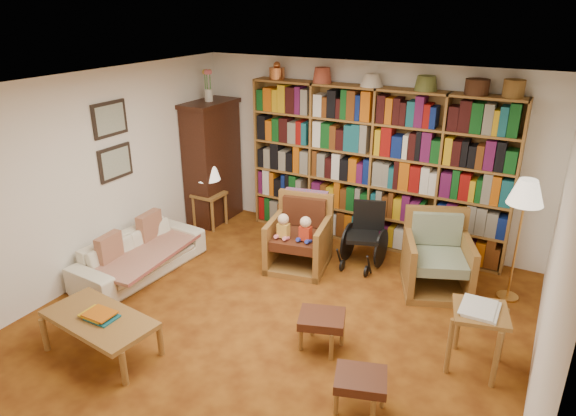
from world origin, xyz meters
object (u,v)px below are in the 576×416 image
Objects in this scene: sofa at (140,254)px; coffee_table at (99,321)px; floor_lamp at (526,197)px; footstool_b at (361,382)px; armchair_leather at (302,237)px; wheelchair at (365,236)px; footstool_a at (322,321)px; armchair_sage at (439,260)px; side_table_papers at (479,321)px; side_table_lamp at (209,201)px.

sofa reaches higher than coffee_table.
floor_lamp is 2.84× the size of footstool_b.
armchair_leather reaches higher than sofa.
wheelchair is at bearing 109.74° from footstool_b.
floor_lamp is 2.60m from footstool_a.
armchair_sage is 1.21m from floor_lamp.
sofa is 3.44m from footstool_b.
side_table_papers is at bearing -41.92° from wheelchair.
wheelchair is (0.71, 0.41, 0.00)m from armchair_leather.
floor_lamp reaches higher than armchair_leather.
armchair_leather is (1.69, 1.19, 0.13)m from sofa.
wheelchair is at bearing 171.10° from armchair_sage.
floor_lamp is at bearing 8.74° from armchair_leather.
side_table_papers is 1.27× the size of footstool_b.
coffee_table is (-1.60, -2.99, -0.02)m from wheelchair.
wheelchair is 1.28× the size of side_table_papers.
coffee_table reaches higher than footstool_a.
floor_lamp is 2.71× the size of footstool_a.
side_table_lamp reaches higher than footstool_a.
side_table_papers is at bearing 24.81° from coffee_table.
armchair_leather is at bearing -13.59° from side_table_lamp.
sofa reaches higher than footstool_a.
floor_lamp is 4.59m from coffee_table.
sofa is at bearing 173.50° from footstool_a.
side_table_lamp is 0.99× the size of footstool_a.
side_table_papers is at bearing 16.59° from footstool_a.
floor_lamp is 1.65m from side_table_papers.
armchair_sage is at bearing 67.01° from footstool_a.
side_table_lamp is 3.37m from footstool_a.
side_table_lamp is at bearing 166.41° from armchair_leather.
side_table_papers is at bearing -63.86° from armchair_sage.
armchair_sage is 1.92× the size of footstool_a.
armchair_leather is 0.90× the size of armchair_sage.
armchair_sage reaches higher than side_table_lamp.
side_table_lamp is 1.03× the size of footstool_b.
coffee_table is at bearing -108.98° from armchair_leather.
sofa is at bearing -159.49° from floor_lamp.
coffee_table is (-1.86, -1.09, 0.05)m from footstool_a.
wheelchair is (-1.00, 0.16, 0.02)m from armchair_sage.
sofa is 3.26× the size of side_table_lamp.
footstool_a is at bearing 135.85° from footstool_b.
side_table_lamp reaches higher than footstool_b.
sofa is 2.89m from wheelchair.
armchair_sage reaches higher than wheelchair.
armchair_sage is 1.89m from footstool_a.
coffee_table is (-3.25, -1.50, -0.15)m from side_table_papers.
sofa is 2.68m from footstool_a.
side_table_lamp is at bearing 145.19° from footstool_a.
side_table_papers is at bearing -19.96° from side_table_lamp.
footstool_a is (-1.53, -1.88, -0.95)m from floor_lamp.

